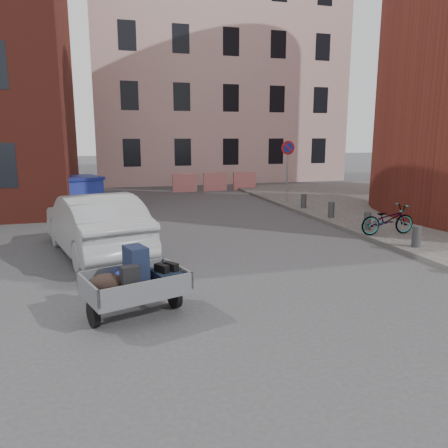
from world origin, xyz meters
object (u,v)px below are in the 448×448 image
object	(u,v)px
trailer	(134,282)
bicycle	(388,220)
silver_car	(95,224)
dumpster	(56,196)

from	to	relation	value
trailer	bicycle	distance (m)	8.51
silver_car	bicycle	world-z (taller)	silver_car
dumpster	silver_car	bearing A→B (deg)	-98.28
trailer	bicycle	size ratio (longest dim) A/B	1.17
dumpster	bicycle	size ratio (longest dim) A/B	2.23
bicycle	silver_car	bearing A→B (deg)	88.95
trailer	silver_car	bearing A→B (deg)	80.58
dumpster	bicycle	bearing A→B (deg)	-56.98
trailer	dumpster	xyz separation A→B (m)	(-2.11, 10.84, 0.10)
trailer	silver_car	size ratio (longest dim) A/B	0.41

